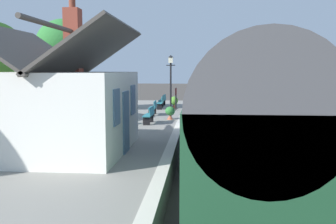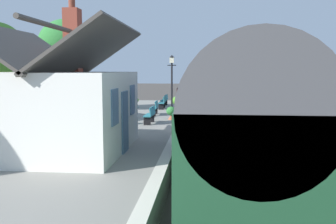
{
  "view_description": "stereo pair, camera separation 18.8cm",
  "coord_description": "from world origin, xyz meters",
  "px_view_note": "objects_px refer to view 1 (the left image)",
  "views": [
    {
      "loc": [
        -17.98,
        0.16,
        3.67
      ],
      "look_at": [
        -2.05,
        1.5,
        1.84
      ],
      "focal_mm": 39.8,
      "sensor_mm": 36.0,
      "label": 1
    },
    {
      "loc": [
        -17.97,
        -0.02,
        3.67
      ],
      "look_at": [
        -2.05,
        1.5,
        1.84
      ],
      "focal_mm": 39.8,
      "sensor_mm": 36.0,
      "label": 2
    }
  ],
  "objects_px": {
    "planter_under_sign": "(170,112)",
    "lamp_post_platform": "(171,74)",
    "bench_near_building": "(149,115)",
    "station_sign_board": "(176,93)",
    "bench_platform_end": "(163,100)",
    "planter_by_door": "(110,113)",
    "planter_corner_building": "(114,115)",
    "tree_far_right": "(64,45)",
    "planter_edge_near": "(134,103)",
    "train": "(226,106)",
    "bench_by_lamp": "(161,102)",
    "planter_edge_far": "(174,102)",
    "station_building": "(63,108)",
    "bench_mid_platform": "(153,107)"
  },
  "relations": [
    {
      "from": "planter_edge_near",
      "to": "planter_edge_far",
      "type": "distance_m",
      "value": 3.04
    },
    {
      "from": "planter_corner_building",
      "to": "station_sign_board",
      "type": "distance_m",
      "value": 7.76
    },
    {
      "from": "bench_platform_end",
      "to": "planter_under_sign",
      "type": "relative_size",
      "value": 1.92
    },
    {
      "from": "planter_edge_far",
      "to": "station_sign_board",
      "type": "bearing_deg",
      "value": -170.95
    },
    {
      "from": "bench_by_lamp",
      "to": "planter_by_door",
      "type": "relative_size",
      "value": 1.44
    },
    {
      "from": "bench_mid_platform",
      "to": "planter_by_door",
      "type": "relative_size",
      "value": 1.44
    },
    {
      "from": "planter_edge_far",
      "to": "station_sign_board",
      "type": "xyz_separation_m",
      "value": [
        -1.28,
        -0.2,
        0.73
      ]
    },
    {
      "from": "train",
      "to": "tree_far_right",
      "type": "bearing_deg",
      "value": 46.05
    },
    {
      "from": "tree_far_right",
      "to": "station_building",
      "type": "bearing_deg",
      "value": -160.32
    },
    {
      "from": "planter_under_sign",
      "to": "lamp_post_platform",
      "type": "xyz_separation_m",
      "value": [
        0.33,
        -0.01,
        2.14
      ]
    },
    {
      "from": "planter_edge_near",
      "to": "tree_far_right",
      "type": "relative_size",
      "value": 0.1
    },
    {
      "from": "bench_by_lamp",
      "to": "bench_near_building",
      "type": "xyz_separation_m",
      "value": [
        -7.41,
        -0.16,
        0.0
      ]
    },
    {
      "from": "planter_under_sign",
      "to": "bench_platform_end",
      "type": "bearing_deg",
      "value": 8.49
    },
    {
      "from": "planter_edge_far",
      "to": "lamp_post_platform",
      "type": "xyz_separation_m",
      "value": [
        -5.71,
        -0.18,
        2.09
      ]
    },
    {
      "from": "bench_platform_end",
      "to": "planter_corner_building",
      "type": "bearing_deg",
      "value": 171.95
    },
    {
      "from": "train",
      "to": "tree_far_right",
      "type": "height_order",
      "value": "tree_far_right"
    },
    {
      "from": "bench_near_building",
      "to": "lamp_post_platform",
      "type": "bearing_deg",
      "value": -24.94
    },
    {
      "from": "bench_by_lamp",
      "to": "tree_far_right",
      "type": "xyz_separation_m",
      "value": [
        -2.08,
        6.27,
        3.97
      ]
    },
    {
      "from": "bench_by_lamp",
      "to": "planter_edge_near",
      "type": "bearing_deg",
      "value": 69.92
    },
    {
      "from": "bench_platform_end",
      "to": "bench_near_building",
      "type": "bearing_deg",
      "value": -178.63
    },
    {
      "from": "train",
      "to": "bench_by_lamp",
      "type": "relative_size",
      "value": 13.25
    },
    {
      "from": "planter_corner_building",
      "to": "tree_far_right",
      "type": "bearing_deg",
      "value": 37.91
    },
    {
      "from": "planter_edge_far",
      "to": "station_building",
      "type": "bearing_deg",
      "value": 168.92
    },
    {
      "from": "bench_mid_platform",
      "to": "planter_corner_building",
      "type": "height_order",
      "value": "planter_corner_building"
    },
    {
      "from": "station_building",
      "to": "planter_edge_far",
      "type": "bearing_deg",
      "value": -11.08
    },
    {
      "from": "bench_by_lamp",
      "to": "planter_by_door",
      "type": "xyz_separation_m",
      "value": [
        -5.05,
        2.53,
        -0.19
      ]
    },
    {
      "from": "bench_platform_end",
      "to": "planter_edge_far",
      "type": "xyz_separation_m",
      "value": [
        -1.87,
        -1.01,
        -0.02
      ]
    },
    {
      "from": "train",
      "to": "lamp_post_platform",
      "type": "bearing_deg",
      "value": 22.63
    },
    {
      "from": "bench_by_lamp",
      "to": "bench_mid_platform",
      "type": "bearing_deg",
      "value": 178.65
    },
    {
      "from": "planter_corner_building",
      "to": "tree_far_right",
      "type": "relative_size",
      "value": 0.14
    },
    {
      "from": "bench_near_building",
      "to": "planter_edge_near",
      "type": "distance_m",
      "value": 8.47
    },
    {
      "from": "station_building",
      "to": "tree_far_right",
      "type": "distance_m",
      "value": 13.25
    },
    {
      "from": "planter_edge_near",
      "to": "planter_corner_building",
      "type": "distance_m",
      "value": 8.94
    },
    {
      "from": "bench_by_lamp",
      "to": "tree_far_right",
      "type": "distance_m",
      "value": 7.71
    },
    {
      "from": "planter_under_sign",
      "to": "planter_edge_far",
      "type": "xyz_separation_m",
      "value": [
        6.04,
        0.17,
        0.05
      ]
    },
    {
      "from": "station_building",
      "to": "planter_edge_near",
      "type": "xyz_separation_m",
      "value": [
        15.01,
        0.15,
        -1.14
      ]
    },
    {
      "from": "station_building",
      "to": "lamp_post_platform",
      "type": "xyz_separation_m",
      "value": [
        8.9,
        -3.04,
        1.04
      ]
    },
    {
      "from": "planter_under_sign",
      "to": "planter_edge_near",
      "type": "relative_size",
      "value": 1.04
    },
    {
      "from": "bench_near_building",
      "to": "station_sign_board",
      "type": "distance_m",
      "value": 6.61
    },
    {
      "from": "train",
      "to": "planter_under_sign",
      "type": "height_order",
      "value": "train"
    },
    {
      "from": "planter_by_door",
      "to": "tree_far_right",
      "type": "distance_m",
      "value": 6.34
    },
    {
      "from": "station_building",
      "to": "tree_far_right",
      "type": "bearing_deg",
      "value": 19.68
    },
    {
      "from": "planter_corner_building",
      "to": "planter_by_door",
      "type": "bearing_deg",
      "value": 17.71
    },
    {
      "from": "planter_edge_near",
      "to": "planter_edge_far",
      "type": "bearing_deg",
      "value": -97.47
    },
    {
      "from": "bench_platform_end",
      "to": "planter_by_door",
      "type": "height_order",
      "value": "bench_platform_end"
    },
    {
      "from": "lamp_post_platform",
      "to": "planter_edge_near",
      "type": "bearing_deg",
      "value": 27.62
    },
    {
      "from": "train",
      "to": "bench_by_lamp",
      "type": "distance_m",
      "value": 12.44
    },
    {
      "from": "bench_near_building",
      "to": "lamp_post_platform",
      "type": "relative_size",
      "value": 0.39
    },
    {
      "from": "planter_edge_near",
      "to": "planter_edge_far",
      "type": "height_order",
      "value": "planter_edge_far"
    },
    {
      "from": "planter_under_sign",
      "to": "station_sign_board",
      "type": "xyz_separation_m",
      "value": [
        4.76,
        -0.03,
        0.78
      ]
    }
  ]
}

